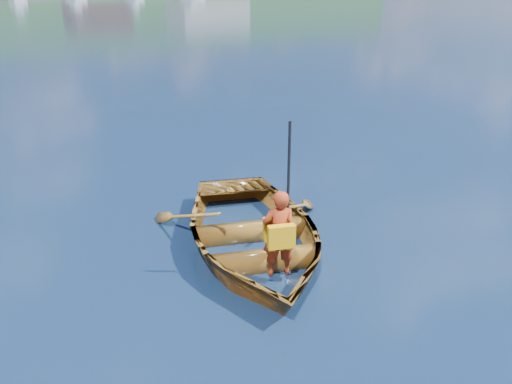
{
  "coord_description": "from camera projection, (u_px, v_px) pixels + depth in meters",
  "views": [
    {
      "loc": [
        -3.84,
        -5.59,
        3.54
      ],
      "look_at": [
        -0.38,
        -0.2,
        0.87
      ],
      "focal_mm": 35.0,
      "sensor_mm": 36.0,
      "label": 1
    }
  ],
  "objects": [
    {
      "name": "rowboat",
      "position": [
        252.0,
        233.0,
        7.14
      ],
      "size": [
        3.94,
        4.59,
        0.8
      ],
      "color": "brown",
      "rests_on": "ground"
    },
    {
      "name": "ground",
      "position": [
        270.0,
        235.0,
        7.61
      ],
      "size": [
        600.0,
        600.0,
        0.0
      ],
      "color": "#131F3D",
      "rests_on": "ground"
    },
    {
      "name": "child_paddler",
      "position": [
        279.0,
        233.0,
        6.19
      ],
      "size": [
        0.49,
        0.43,
        1.97
      ],
      "color": "#A13316",
      "rests_on": "ground"
    }
  ]
}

